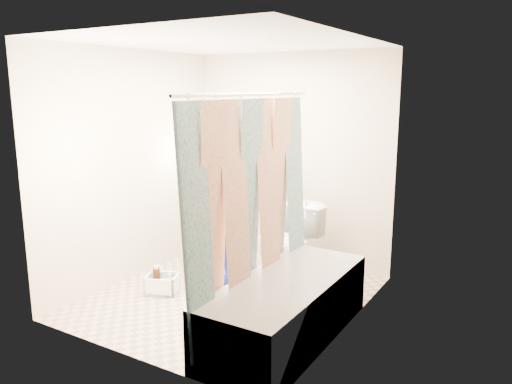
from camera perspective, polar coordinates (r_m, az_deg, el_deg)
The scene contains 14 objects.
floor at distance 4.98m, azimuth -3.10°, elevation -11.90°, with size 2.60×2.60×0.00m, color tan.
ceiling at distance 4.58m, azimuth -3.45°, elevation 16.77°, with size 2.40×2.60×0.02m, color white.
wall_back at distance 5.74m, azimuth 4.06°, elevation 3.73°, with size 2.40×0.02×2.40m, color beige.
wall_front at distance 3.65m, azimuth -14.80°, elevation -1.22°, with size 2.40×0.02×2.40m, color beige.
wall_left at distance 5.39m, azimuth -13.88°, elevation 2.90°, with size 0.02×2.60×2.40m, color beige.
wall_right at distance 4.09m, azimuth 10.78°, elevation 0.31°, with size 0.02×2.60×2.40m, color beige.
bathtub at distance 4.14m, azimuth 3.49°, elevation -12.95°, with size 0.70×1.75×0.50m.
curtain_rod at distance 3.93m, azimuth -0.55°, elevation 11.07°, with size 0.02×0.02×1.90m, color silver.
shower_curtain at distance 4.04m, azimuth -0.52°, elevation -2.22°, with size 0.06×1.75×1.80m, color white.
toilet at distance 5.24m, azimuth 3.74°, elevation -6.00°, with size 0.45×0.79×0.80m, color white.
tank_lid at distance 5.12m, azimuth 2.92°, elevation -5.61°, with size 0.49×0.21×0.04m, color white.
tank_internals at distance 5.33m, azimuth 4.71°, elevation -1.35°, with size 0.20×0.07×0.26m.
plumber at distance 5.15m, azimuth -2.83°, elevation -0.14°, with size 0.68×0.45×1.87m, color #1014A3.
cleaning_caddy at distance 5.12m, azimuth -10.56°, elevation -10.37°, with size 0.38×0.34×0.24m.
Camera 1 is at (2.57, -3.77, 1.99)m, focal length 35.00 mm.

